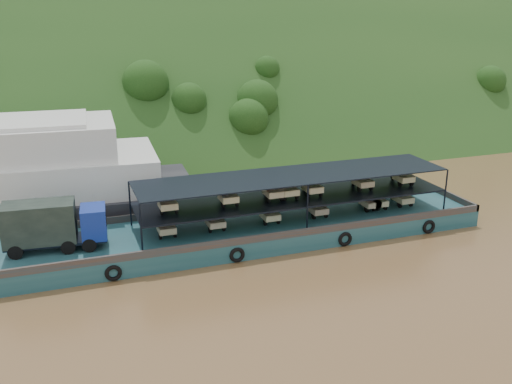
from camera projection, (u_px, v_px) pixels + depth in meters
name	position (u px, v px, depth m)	size (l,w,h in m)	color
ground	(296.00, 244.00, 40.72)	(160.00, 160.00, 0.00)	brown
hillside	(184.00, 139.00, 72.95)	(140.00, 28.00, 28.00)	#183C16
cargo_barge	(237.00, 226.00, 40.92)	(35.00, 7.18, 4.54)	#144148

